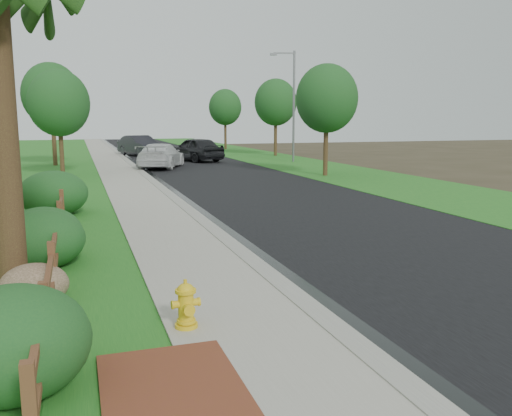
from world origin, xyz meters
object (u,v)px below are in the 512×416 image
object	(u,v)px
dark_car_mid	(195,149)
streetlight	(292,100)
white_suv	(161,156)
fire_hydrant	(186,305)
ranch_fence	(59,229)

from	to	relation	value
dark_car_mid	streetlight	distance (m)	7.98
white_suv	streetlight	xyz separation A→B (m)	(9.80, 2.04, 3.68)
fire_hydrant	dark_car_mid	xyz separation A→B (m)	(6.97, 32.28, 0.48)
ranch_fence	streetlight	distance (m)	28.62
ranch_fence	fire_hydrant	world-z (taller)	ranch_fence
ranch_fence	fire_hydrant	size ratio (longest dim) A/B	23.20
fire_hydrant	white_suv	size ratio (longest dim) A/B	0.13
ranch_fence	streetlight	size ratio (longest dim) A/B	2.14
ranch_fence	fire_hydrant	bearing A→B (deg)	-71.20
white_suv	streetlight	world-z (taller)	streetlight
white_suv	dark_car_mid	size ratio (longest dim) A/B	1.04
dark_car_mid	streetlight	size ratio (longest dim) A/B	0.66
ranch_fence	white_suv	size ratio (longest dim) A/B	3.12
ranch_fence	white_suv	world-z (taller)	white_suv
fire_hydrant	dark_car_mid	world-z (taller)	dark_car_mid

